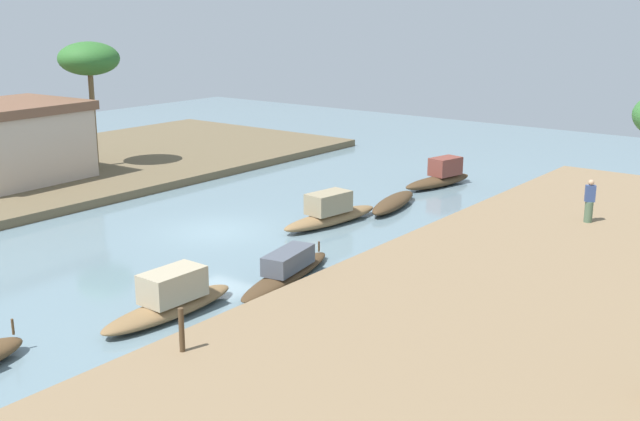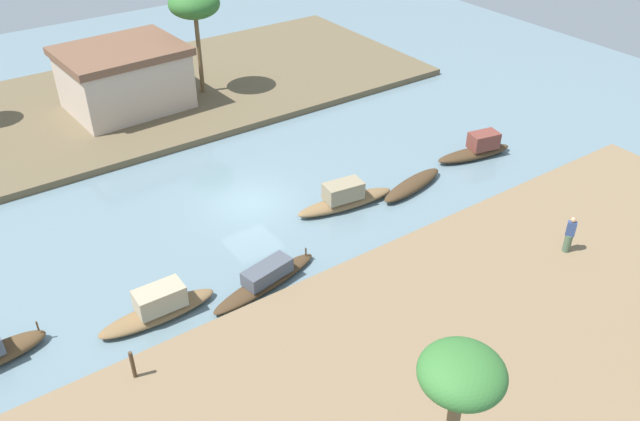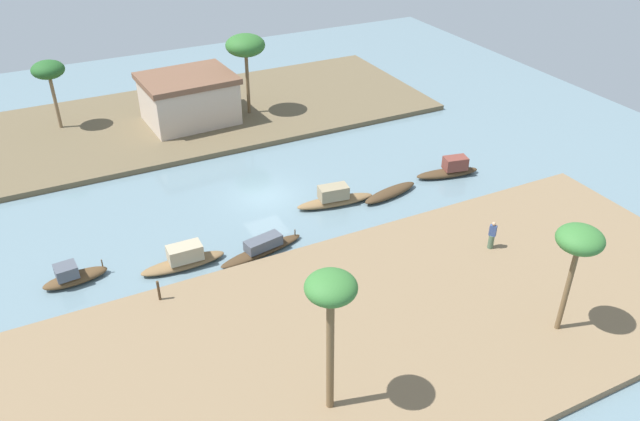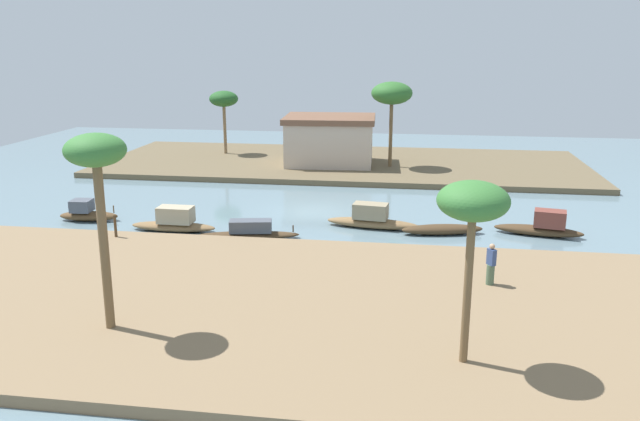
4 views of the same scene
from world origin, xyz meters
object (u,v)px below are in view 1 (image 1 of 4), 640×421
(sampan_with_red_awning, at_px, (441,176))
(person_on_near_bank, at_px, (589,203))
(sampan_foreground, at_px, (287,269))
(sampan_downstream_large, at_px, (393,203))
(palm_tree_right_tall, at_px, (89,60))
(sampan_near_left_bank, at_px, (330,213))
(mooring_post, at_px, (182,330))
(sampan_open_hull, at_px, (171,299))
(riverside_building, at_px, (4,142))

(sampan_with_red_awning, distance_m, person_on_near_bank, 9.42)
(sampan_foreground, bearing_deg, sampan_downstream_large, 1.83)
(sampan_foreground, relative_size, person_on_near_bank, 3.14)
(sampan_downstream_large, bearing_deg, palm_tree_right_tall, 90.06)
(person_on_near_bank, relative_size, palm_tree_right_tall, 0.26)
(sampan_near_left_bank, distance_m, sampan_with_red_awning, 9.05)
(sampan_with_red_awning, xyz_separation_m, mooring_post, (-21.69, -4.77, 0.47))
(person_on_near_bank, height_order, palm_tree_right_tall, palm_tree_right_tall)
(sampan_downstream_large, relative_size, person_on_near_bank, 2.59)
(sampan_near_left_bank, xyz_separation_m, sampan_with_red_awning, (9.05, -0.13, 0.01))
(sampan_with_red_awning, relative_size, palm_tree_right_tall, 0.71)
(sampan_open_hull, height_order, person_on_near_bank, person_on_near_bank)
(sampan_downstream_large, relative_size, sampan_with_red_awning, 0.96)
(sampan_open_hull, height_order, riverside_building, riverside_building)
(sampan_near_left_bank, xyz_separation_m, mooring_post, (-12.64, -4.91, 0.48))
(sampan_foreground, xyz_separation_m, riverside_building, (1.66, 19.42, 1.97))
(sampan_foreground, xyz_separation_m, mooring_post, (-6.42, -1.99, 0.62))
(sampan_near_left_bank, distance_m, palm_tree_right_tall, 16.91)
(sampan_open_hull, distance_m, mooring_post, 3.44)
(sampan_foreground, relative_size, palm_tree_right_tall, 0.83)
(sampan_open_hull, xyz_separation_m, person_on_near_bank, (16.03, -6.63, 0.68))
(sampan_foreground, xyz_separation_m, sampan_open_hull, (-4.38, 0.75, 0.14))
(sampan_open_hull, relative_size, sampan_downstream_large, 1.06)
(riverside_building, bearing_deg, palm_tree_right_tall, -9.37)
(sampan_open_hull, xyz_separation_m, mooring_post, (-2.04, -2.73, 0.48))
(mooring_post, bearing_deg, riverside_building, 69.33)
(sampan_open_hull, bearing_deg, sampan_near_left_bank, 12.21)
(sampan_near_left_bank, xyz_separation_m, palm_tree_right_tall, (0.30, 15.97, 5.56))
(sampan_foreground, bearing_deg, sampan_open_hull, 159.53)
(sampan_near_left_bank, bearing_deg, sampan_with_red_awning, 6.64)
(riverside_building, bearing_deg, sampan_downstream_large, -67.11)
(sampan_near_left_bank, relative_size, person_on_near_bank, 3.03)
(person_on_near_bank, bearing_deg, sampan_near_left_bank, 179.89)
(sampan_open_hull, relative_size, sampan_with_red_awning, 1.01)
(sampan_downstream_large, relative_size, mooring_post, 3.91)
(sampan_foreground, height_order, sampan_downstream_large, sampan_foreground)
(palm_tree_right_tall, height_order, riverside_building, palm_tree_right_tall)
(sampan_with_red_awning, bearing_deg, riverside_building, 140.78)
(sampan_near_left_bank, distance_m, mooring_post, 13.57)
(palm_tree_right_tall, relative_size, riverside_building, 0.89)
(palm_tree_right_tall, bearing_deg, sampan_open_hull, -121.01)
(sampan_foreground, distance_m, mooring_post, 6.75)
(sampan_downstream_large, distance_m, mooring_post, 17.01)
(sampan_open_hull, height_order, sampan_downstream_large, sampan_open_hull)
(sampan_near_left_bank, height_order, person_on_near_bank, person_on_near_bank)
(sampan_downstream_large, xyz_separation_m, sampan_with_red_awning, (5.23, 0.53, 0.24))
(sampan_open_hull, bearing_deg, riverside_building, 72.72)
(sampan_open_hull, relative_size, mooring_post, 4.12)
(sampan_near_left_bank, bearing_deg, palm_tree_right_tall, 96.40)
(mooring_post, bearing_deg, sampan_near_left_bank, 21.21)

